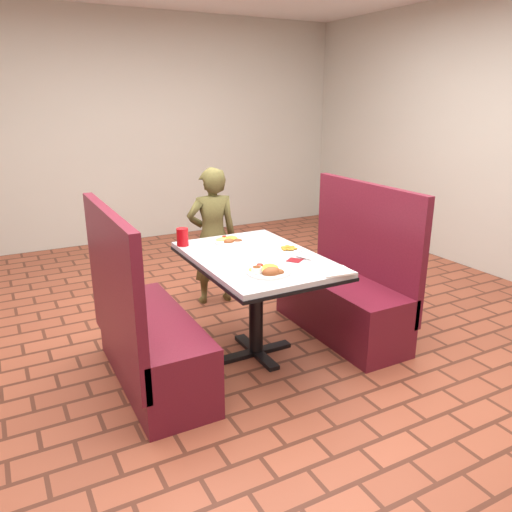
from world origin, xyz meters
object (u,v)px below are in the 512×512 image
booth_bench_right (346,292)px  near_dinner_plate (268,269)px  dining_table (256,269)px  plantain_plate (289,249)px  diner_person (212,236)px  far_dinner_plate (230,239)px  red_tumbler (183,237)px  booth_bench_left (146,337)px

booth_bench_right → near_dinner_plate: 1.07m
dining_table → plantain_plate: plantain_plate is taller
near_dinner_plate → diner_person: bearing=80.5°
booth_bench_right → far_dinner_plate: bearing=153.7°
red_tumbler → far_dinner_plate: bearing=-12.7°
plantain_plate → red_tumbler: bearing=142.3°
near_dinner_plate → red_tumbler: (-0.25, 0.82, 0.03)m
diner_person → far_dinner_plate: (-0.14, -0.67, 0.16)m
booth_bench_right → plantain_plate: (-0.53, -0.00, 0.43)m
dining_table → booth_bench_left: size_ratio=1.01×
dining_table → plantain_plate: bearing=-0.1°
dining_table → diner_person: bearing=82.9°
dining_table → booth_bench_left: (-0.80, 0.00, -0.32)m
red_tumbler → diner_person: bearing=50.4°
booth_bench_left → booth_bench_right: size_ratio=1.00×
booth_bench_right → far_dinner_plate: (-0.81, 0.40, 0.44)m
booth_bench_left → red_tumbler: (0.44, 0.48, 0.49)m
far_dinner_plate → red_tumbler: red_tumbler is taller
diner_person → red_tumbler: diner_person is taller
dining_table → far_dinner_plate: (-0.01, 0.40, 0.12)m
dining_table → near_dinner_plate: 0.38m
dining_table → booth_bench_left: bearing=180.0°
booth_bench_right → diner_person: size_ratio=0.98×
near_dinner_plate → far_dinner_plate: near_dinner_plate is taller
near_dinner_plate → plantain_plate: (0.37, 0.35, -0.02)m
red_tumbler → booth_bench_left: bearing=-132.9°
near_dinner_plate → far_dinner_plate: size_ratio=1.14×
near_dinner_plate → plantain_plate: bearing=43.2°
booth_bench_right → near_dinner_plate: bearing=-159.0°
near_dinner_plate → booth_bench_left: bearing=153.5°
booth_bench_left → red_tumbler: size_ratio=9.27×
booth_bench_right → booth_bench_left: bearing=180.0°
booth_bench_left → plantain_plate: (1.06, -0.00, 0.43)m
dining_table → red_tumbler: 0.62m
far_dinner_plate → booth_bench_right: bearing=-26.3°
dining_table → near_dinner_plate: bearing=-106.6°
booth_bench_left → booth_bench_right: bearing=0.0°
booth_bench_left → booth_bench_right: 1.60m
near_dinner_plate → plantain_plate: 0.51m
booth_bench_right → far_dinner_plate: booth_bench_right is taller
booth_bench_left → near_dinner_plate: size_ratio=4.35×
dining_table → booth_bench_right: size_ratio=1.01×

